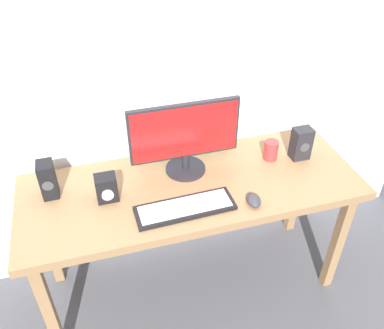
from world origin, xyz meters
The scene contains 10 objects.
ground_plane centered at (0.00, 0.00, 0.00)m, with size 6.00×6.00×0.00m, color #4C4C51.
wall_back centered at (0.00, 0.35, 1.50)m, with size 3.11×0.04×3.00m, color silver.
desk centered at (0.00, 0.00, 0.68)m, with size 1.67×0.62×0.76m.
monitor centered at (0.00, 0.13, 0.96)m, with size 0.55×0.20×0.37m.
keyboard_primary centered at (-0.08, -0.17, 0.77)m, with size 0.46×0.16×0.02m.
mouse centered at (0.23, -0.21, 0.78)m, with size 0.06×0.10×0.04m, color #333338.
speaker_right centered at (0.61, 0.06, 0.84)m, with size 0.10×0.08×0.18m.
speaker_left centered at (-0.66, 0.11, 0.85)m, with size 0.07×0.10×0.18m.
audio_controller centered at (-0.41, 0.01, 0.82)m, with size 0.10×0.09×0.13m.
coffee_mug centered at (0.46, 0.09, 0.81)m, with size 0.07×0.07×0.10m, color red.
Camera 1 is at (-0.42, -1.46, 2.04)m, focal length 38.08 mm.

